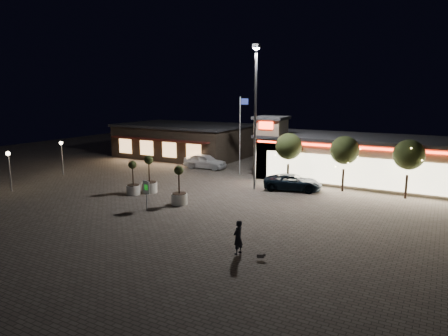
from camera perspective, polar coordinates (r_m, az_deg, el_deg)
The scene contains 18 objects.
ground at distance 29.73m, azimuth -5.74°, elevation -5.74°, with size 90.00×90.00×0.00m, color #62594F.
retail_building at distance 40.22m, azimuth 18.94°, elevation 1.31°, with size 20.40×8.40×6.10m.
restaurant_building at distance 53.27m, azimuth -5.88°, elevation 3.98°, with size 16.40×11.00×4.30m.
floodlight_pole at distance 34.50m, azimuth 4.52°, elevation 8.41°, with size 0.60×0.40×12.38m.
flagpole at distance 40.84m, azimuth 2.42°, elevation 5.60°, with size 0.95×0.10×8.00m.
lamp_post_west at distance 44.34m, azimuth -22.18°, elevation 2.25°, with size 0.36×0.36×3.48m.
lamp_post_south at distance 38.71m, azimuth -28.37°, elevation 0.60°, with size 0.36×0.36×3.48m.
string_tree_a at distance 36.81m, azimuth 9.23°, elevation 3.05°, with size 2.42×2.42×4.79m.
string_tree_b at distance 35.44m, azimuth 16.84°, elevation 2.43°, with size 2.42×2.42×4.79m.
string_tree_c at distance 34.75m, azimuth 24.91°, elevation 1.72°, with size 2.42×2.42×4.79m.
pickup_truck at distance 35.33m, azimuth 9.79°, elevation -2.01°, with size 2.31×5.02×1.40m, color black.
white_sedan at distance 44.63m, azimuth -2.74°, elevation 0.98°, with size 1.96×4.86×1.66m, color silver.
pedestrian at distance 21.32m, azimuth 2.03°, elevation -9.87°, with size 0.67×0.44×1.84m, color black.
dog at distance 20.89m, azimuth 5.41°, elevation -12.34°, with size 0.46×0.30×0.25m.
planter_left at distance 34.50m, azimuth -10.60°, elevation -1.85°, with size 1.31×1.31×3.21m.
planter_mid at distance 34.17m, azimuth -12.84°, elevation -2.25°, with size 1.17×1.17×2.86m.
planter_right at distance 30.59m, azimuth -6.41°, elevation -3.48°, with size 1.23×1.23×3.01m.
valet_sign at distance 29.33m, azimuth -11.02°, elevation -3.07°, with size 0.70×0.25×2.16m.
Camera 1 is at (16.40, -23.32, 8.45)m, focal length 32.00 mm.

